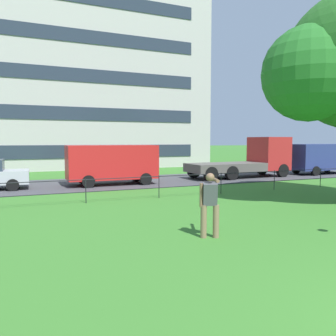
# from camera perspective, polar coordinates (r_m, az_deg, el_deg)

# --- Properties ---
(street_strip) EXTENTS (80.00, 6.46, 0.01)m
(street_strip) POSITION_cam_1_polar(r_m,az_deg,el_deg) (20.96, -7.80, -2.33)
(street_strip) COLOR #424247
(street_strip) RESTS_ON ground
(park_fence) EXTENTS (31.56, 0.04, 1.00)m
(park_fence) POSITION_cam_1_polar(r_m,az_deg,el_deg) (15.00, -1.51, -2.49)
(park_fence) COLOR black
(park_fence) RESTS_ON ground
(person_thrower) EXTENTS (0.71, 0.73, 1.68)m
(person_thrower) POSITION_cam_1_polar(r_m,az_deg,el_deg) (8.96, 6.94, -5.75)
(person_thrower) COLOR #846B4C
(person_thrower) RESTS_ON ground
(panel_van_center) EXTENTS (5.03, 2.15, 2.24)m
(panel_van_center) POSITION_cam_1_polar(r_m,az_deg,el_deg) (19.84, -9.22, 0.94)
(panel_van_center) COLOR red
(panel_van_center) RESTS_ON ground
(flatbed_truck_far_right) EXTENTS (7.37, 2.64, 2.75)m
(flatbed_truck_far_right) POSITION_cam_1_polar(r_m,az_deg,el_deg) (24.49, 13.74, 1.43)
(flatbed_truck_far_right) COLOR #B22323
(flatbed_truck_far_right) RESTS_ON ground
(panel_van_left) EXTENTS (5.00, 2.11, 2.24)m
(panel_van_left) POSITION_cam_1_polar(r_m,az_deg,el_deg) (28.36, 24.04, 1.68)
(panel_van_left) COLOR navy
(panel_van_left) RESTS_ON ground
(apartment_building_background) EXTENTS (27.33, 14.59, 19.36)m
(apartment_building_background) POSITION_cam_1_polar(r_m,az_deg,el_deg) (37.45, -17.96, 15.41)
(apartment_building_background) COLOR #B7B2AD
(apartment_building_background) RESTS_ON ground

